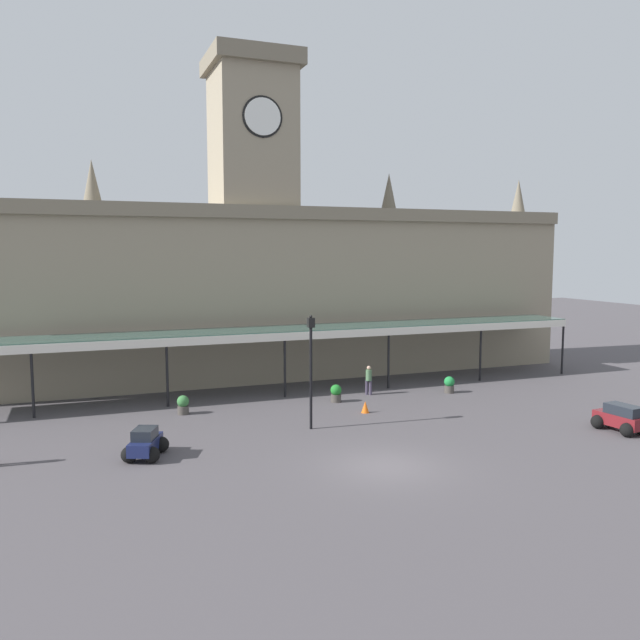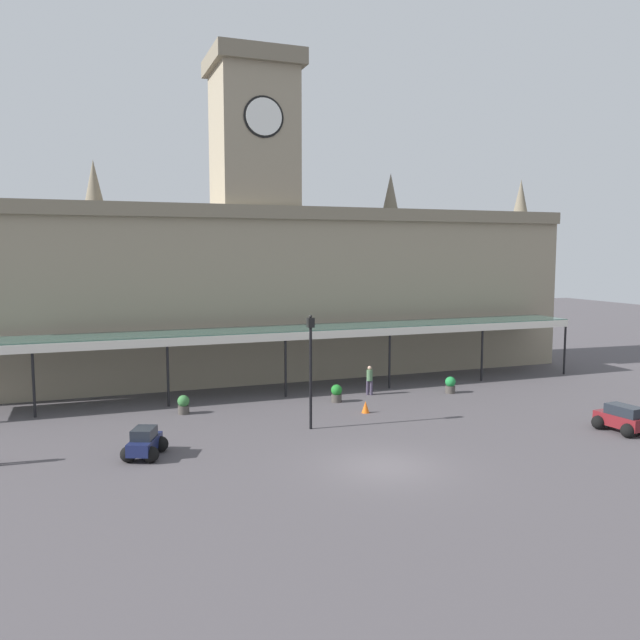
% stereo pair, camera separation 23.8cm
% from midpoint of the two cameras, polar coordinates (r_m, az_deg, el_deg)
% --- Properties ---
extents(ground_plane, '(140.00, 140.00, 0.00)m').
position_cam_midpoint_polar(ground_plane, '(25.20, 5.60, -12.78)').
color(ground_plane, '#504B4F').
extents(station_building, '(43.00, 6.07, 20.34)m').
position_cam_midpoint_polar(station_building, '(41.93, -6.04, 3.51)').
color(station_building, gray).
rests_on(station_building, ground).
extents(entrance_canopy, '(38.96, 3.26, 3.71)m').
position_cam_midpoint_polar(entrance_canopy, '(37.12, -3.93, -1.00)').
color(entrance_canopy, '#38564C').
rests_on(entrance_canopy, ground).
extents(car_maroon_estate, '(1.70, 2.33, 1.27)m').
position_cam_midpoint_polar(car_maroon_estate, '(32.43, 24.82, -7.99)').
color(car_maroon_estate, maroon).
rests_on(car_maroon_estate, ground).
extents(car_navy_sedan, '(1.97, 2.23, 1.19)m').
position_cam_midpoint_polar(car_navy_sedan, '(26.93, -15.44, -10.61)').
color(car_navy_sedan, '#19214C').
rests_on(car_navy_sedan, ground).
extents(pedestrian_near_entrance, '(0.34, 0.34, 1.67)m').
position_cam_midpoint_polar(pedestrian_near_entrance, '(36.92, 4.14, -5.23)').
color(pedestrian_near_entrance, '#3F384C').
rests_on(pedestrian_near_entrance, ground).
extents(victorian_lamppost, '(0.30, 0.30, 5.28)m').
position_cam_midpoint_polar(victorian_lamppost, '(29.39, -1.04, -3.48)').
color(victorian_lamppost, black).
rests_on(victorian_lamppost, ground).
extents(traffic_cone, '(0.40, 0.40, 0.59)m').
position_cam_midpoint_polar(traffic_cone, '(32.99, 3.82, -7.68)').
color(traffic_cone, orange).
rests_on(traffic_cone, ground).
extents(planter_by_canopy, '(0.60, 0.60, 0.96)m').
position_cam_midpoint_polar(planter_by_canopy, '(33.33, -12.22, -7.33)').
color(planter_by_canopy, '#47423D').
rests_on(planter_by_canopy, ground).
extents(planter_forecourt_centre, '(0.60, 0.60, 0.96)m').
position_cam_midpoint_polar(planter_forecourt_centre, '(38.11, 11.19, -5.62)').
color(planter_forecourt_centre, '#47423D').
rests_on(planter_forecourt_centre, ground).
extents(planter_near_kerb, '(0.60, 0.60, 0.96)m').
position_cam_midpoint_polar(planter_near_kerb, '(35.17, 1.23, -6.48)').
color(planter_near_kerb, '#47423D').
rests_on(planter_near_kerb, ground).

